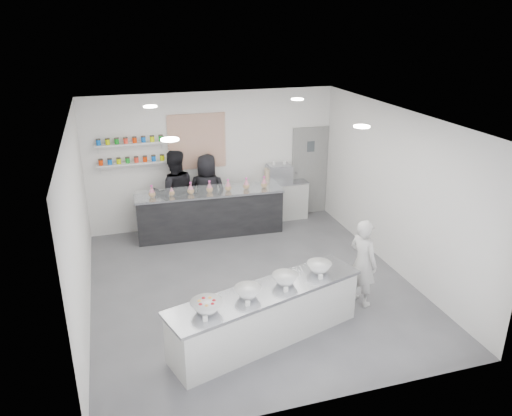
{
  "coord_description": "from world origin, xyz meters",
  "views": [
    {
      "loc": [
        -2.17,
        -7.47,
        4.52
      ],
      "look_at": [
        0.2,
        0.4,
        1.31
      ],
      "focal_mm": 35.0,
      "sensor_mm": 36.0,
      "label": 1
    }
  ],
  "objects_px": {
    "espresso_ledge": "(282,201)",
    "staff_right": "(208,193)",
    "back_bar": "(210,214)",
    "prep_counter": "(267,315)",
    "woman_prep": "(363,262)",
    "espresso_machine": "(279,174)",
    "staff_left": "(175,193)"
  },
  "relations": [
    {
      "from": "espresso_ledge",
      "to": "staff_right",
      "type": "relative_size",
      "value": 0.69
    },
    {
      "from": "back_bar",
      "to": "staff_right",
      "type": "distance_m",
      "value": 0.46
    },
    {
      "from": "prep_counter",
      "to": "woman_prep",
      "type": "xyz_separation_m",
      "value": [
        1.81,
        0.52,
        0.33
      ]
    },
    {
      "from": "back_bar",
      "to": "espresso_machine",
      "type": "relative_size",
      "value": 5.7
    },
    {
      "from": "espresso_machine",
      "to": "woman_prep",
      "type": "relative_size",
      "value": 0.37
    },
    {
      "from": "back_bar",
      "to": "espresso_ledge",
      "type": "distance_m",
      "value": 1.83
    },
    {
      "from": "espresso_ledge",
      "to": "woman_prep",
      "type": "bearing_deg",
      "value": -89.45
    },
    {
      "from": "espresso_ledge",
      "to": "espresso_machine",
      "type": "relative_size",
      "value": 2.17
    },
    {
      "from": "staff_left",
      "to": "prep_counter",
      "type": "bearing_deg",
      "value": 102.34
    },
    {
      "from": "espresso_ledge",
      "to": "staff_right",
      "type": "height_order",
      "value": "staff_right"
    },
    {
      "from": "woman_prep",
      "to": "staff_right",
      "type": "height_order",
      "value": "staff_right"
    },
    {
      "from": "back_bar",
      "to": "staff_right",
      "type": "relative_size",
      "value": 1.81
    },
    {
      "from": "espresso_ledge",
      "to": "espresso_machine",
      "type": "bearing_deg",
      "value": 180.0
    },
    {
      "from": "staff_left",
      "to": "staff_right",
      "type": "bearing_deg",
      "value": -177.27
    },
    {
      "from": "staff_right",
      "to": "prep_counter",
      "type": "bearing_deg",
      "value": 110.86
    },
    {
      "from": "staff_left",
      "to": "staff_right",
      "type": "height_order",
      "value": "staff_left"
    },
    {
      "from": "espresso_ledge",
      "to": "woman_prep",
      "type": "xyz_separation_m",
      "value": [
        0.04,
        -3.83,
        0.3
      ]
    },
    {
      "from": "back_bar",
      "to": "staff_right",
      "type": "height_order",
      "value": "staff_right"
    },
    {
      "from": "prep_counter",
      "to": "staff_right",
      "type": "height_order",
      "value": "staff_right"
    },
    {
      "from": "woman_prep",
      "to": "staff_right",
      "type": "xyz_separation_m",
      "value": [
        -1.82,
        3.67,
        0.13
      ]
    },
    {
      "from": "back_bar",
      "to": "staff_left",
      "type": "relative_size",
      "value": 1.67
    },
    {
      "from": "back_bar",
      "to": "espresso_ledge",
      "type": "height_order",
      "value": "back_bar"
    },
    {
      "from": "back_bar",
      "to": "staff_left",
      "type": "distance_m",
      "value": 0.88
    },
    {
      "from": "prep_counter",
      "to": "espresso_machine",
      "type": "height_order",
      "value": "espresso_machine"
    },
    {
      "from": "back_bar",
      "to": "prep_counter",
      "type": "bearing_deg",
      "value": -87.63
    },
    {
      "from": "espresso_ledge",
      "to": "prep_counter",
      "type": "bearing_deg",
      "value": -112.21
    },
    {
      "from": "woman_prep",
      "to": "staff_left",
      "type": "height_order",
      "value": "staff_left"
    },
    {
      "from": "staff_left",
      "to": "staff_right",
      "type": "xyz_separation_m",
      "value": [
        0.71,
        0.0,
        -0.07
      ]
    },
    {
      "from": "prep_counter",
      "to": "espresso_ledge",
      "type": "bearing_deg",
      "value": 50.56
    },
    {
      "from": "staff_left",
      "to": "staff_right",
      "type": "distance_m",
      "value": 0.71
    },
    {
      "from": "espresso_machine",
      "to": "woman_prep",
      "type": "bearing_deg",
      "value": -88.22
    },
    {
      "from": "espresso_ledge",
      "to": "staff_left",
      "type": "bearing_deg",
      "value": -176.23
    }
  ]
}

